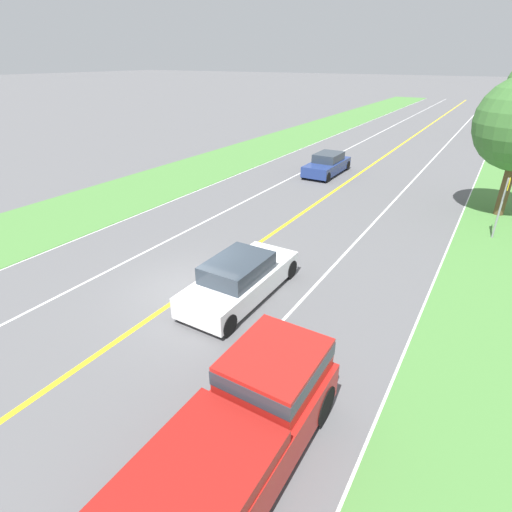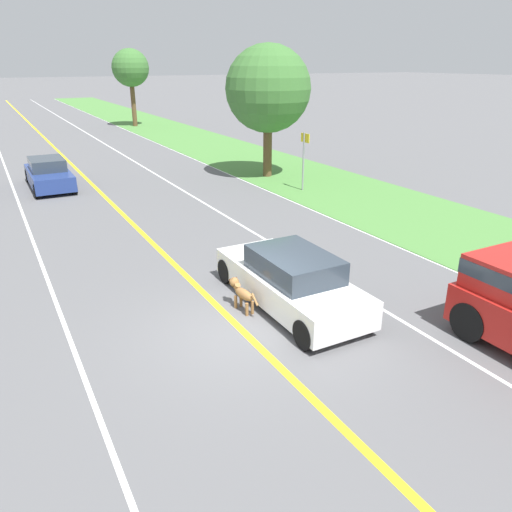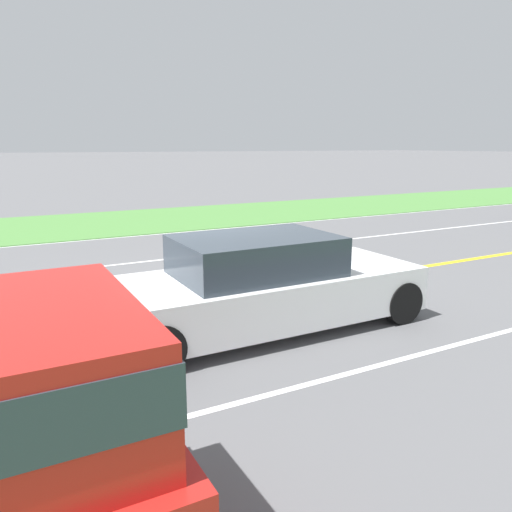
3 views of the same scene
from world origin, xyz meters
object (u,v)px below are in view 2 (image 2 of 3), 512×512
object	(u,v)px
oncoming_car	(49,174)
street_sign	(304,155)
ego_car	(290,280)
dog	(241,292)
roadside_tree_right_near	(268,89)
roadside_tree_right_far	(130,68)

from	to	relation	value
oncoming_car	street_sign	world-z (taller)	street_sign
ego_car	street_sign	distance (m)	11.90
dog	roadside_tree_right_near	distance (m)	15.62
oncoming_car	roadside_tree_right_far	bearing A→B (deg)	-115.38
roadside_tree_right_near	roadside_tree_right_far	bearing A→B (deg)	90.23
dog	roadside_tree_right_near	xyz separation A→B (m)	(8.05, 12.80, 3.91)
ego_car	roadside_tree_right_near	distance (m)	15.29
dog	oncoming_car	world-z (taller)	oncoming_car
ego_car	street_sign	xyz separation A→B (m)	(6.81, 9.70, 1.02)
ego_car	oncoming_car	distance (m)	16.38
dog	street_sign	bearing A→B (deg)	42.58
street_sign	ego_car	bearing A→B (deg)	-125.08
ego_car	dog	bearing A→B (deg)	164.03
dog	oncoming_car	bearing A→B (deg)	91.64
ego_car	street_sign	bearing A→B (deg)	54.92
roadside_tree_right_near	dog	bearing A→B (deg)	-122.16
ego_car	oncoming_car	bearing A→B (deg)	102.48
dog	street_sign	distance (m)	12.37
street_sign	oncoming_car	bearing A→B (deg)	148.69
ego_car	roadside_tree_right_far	world-z (taller)	roadside_tree_right_far
roadside_tree_right_near	street_sign	world-z (taller)	roadside_tree_right_near
ego_car	roadside_tree_right_near	xyz separation A→B (m)	(6.86, 13.14, 3.72)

